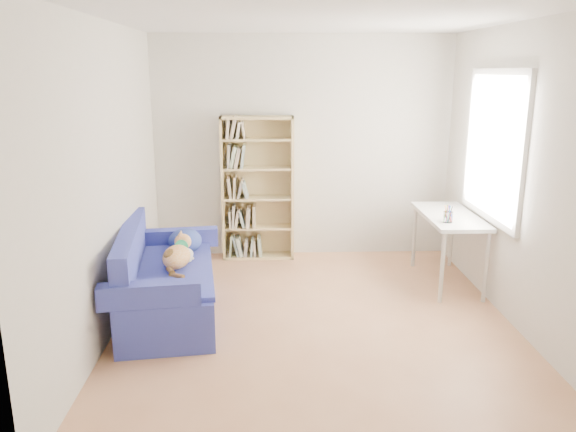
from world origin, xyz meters
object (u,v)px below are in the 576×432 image
(sofa, at_px, (165,281))
(bookshelf, at_px, (258,194))
(desk, at_px, (449,222))
(pen_cup, at_px, (448,216))

(sofa, xyz_separation_m, bookshelf, (0.83, 1.60, 0.46))
(bookshelf, relative_size, desk, 1.46)
(sofa, xyz_separation_m, pen_cup, (2.71, 0.37, 0.50))
(bookshelf, distance_m, desk, 2.20)
(desk, relative_size, pen_cup, 6.50)
(desk, bearing_deg, sofa, -166.51)
(bookshelf, relative_size, pen_cup, 9.51)
(sofa, height_order, desk, sofa)
(desk, bearing_deg, pen_cup, -111.57)
(desk, bearing_deg, bookshelf, 155.32)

